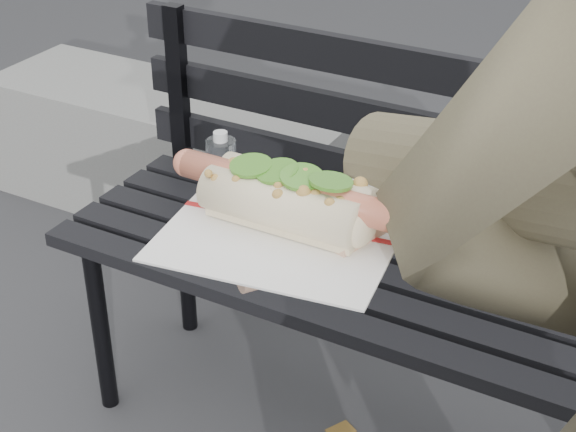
% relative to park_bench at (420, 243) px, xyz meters
% --- Properties ---
extents(park_bench, '(1.50, 0.44, 0.88)m').
position_rel_park_bench_xyz_m(park_bench, '(0.00, 0.00, 0.00)').
color(park_bench, black).
rests_on(park_bench, ground).
extents(concrete_block, '(1.20, 0.40, 0.40)m').
position_rel_park_bench_xyz_m(concrete_block, '(-1.07, 0.61, -0.32)').
color(concrete_block, slate).
rests_on(concrete_block, ground).
extents(held_hotdog, '(0.62, 0.30, 0.20)m').
position_rel_park_bench_xyz_m(held_hotdog, '(0.37, -0.82, 0.60)').
color(held_hotdog, brown).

